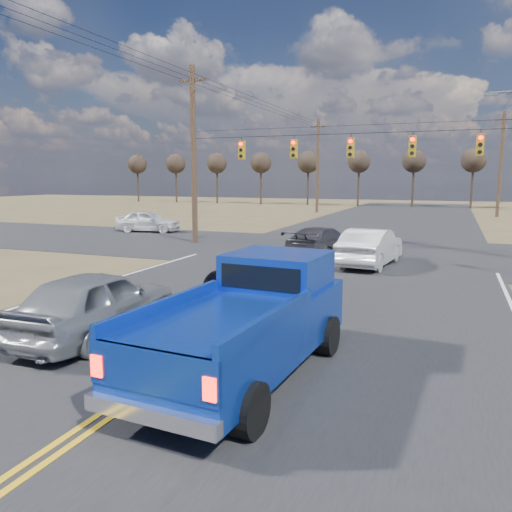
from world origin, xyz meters
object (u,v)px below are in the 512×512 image
at_px(pickup_truck, 250,321).
at_px(silver_suv, 97,303).
at_px(dgrey_car_queue, 321,242).
at_px(cross_car_west, 148,221).
at_px(black_suv, 258,274).
at_px(white_car_queue, 370,247).

bearing_deg(pickup_truck, silver_suv, 172.50).
height_order(dgrey_car_queue, cross_car_west, cross_car_west).
distance_m(black_suv, dgrey_car_queue, 8.38).
relative_size(white_car_queue, cross_car_west, 1.11).
relative_size(white_car_queue, dgrey_car_queue, 0.97).
xyz_separation_m(pickup_truck, dgrey_car_queue, (-2.30, 14.66, -0.34)).
bearing_deg(cross_car_west, pickup_truck, -151.68).
height_order(silver_suv, black_suv, silver_suv).
bearing_deg(cross_car_west, silver_suv, -158.73).
xyz_separation_m(pickup_truck, silver_suv, (-4.34, 0.86, -0.25)).
relative_size(dgrey_car_queue, cross_car_west, 1.14).
distance_m(white_car_queue, dgrey_car_queue, 2.92).
bearing_deg(white_car_queue, black_suv, 76.16).
distance_m(silver_suv, black_suv, 5.79).
bearing_deg(pickup_truck, white_car_queue, 92.60).
relative_size(black_suv, white_car_queue, 1.01).
height_order(pickup_truck, white_car_queue, pickup_truck).
distance_m(pickup_truck, silver_suv, 4.43).
height_order(pickup_truck, cross_car_west, pickup_truck).
bearing_deg(white_car_queue, silver_suv, 75.93).
bearing_deg(black_suv, white_car_queue, -118.48).
distance_m(pickup_truck, white_car_queue, 13.24).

